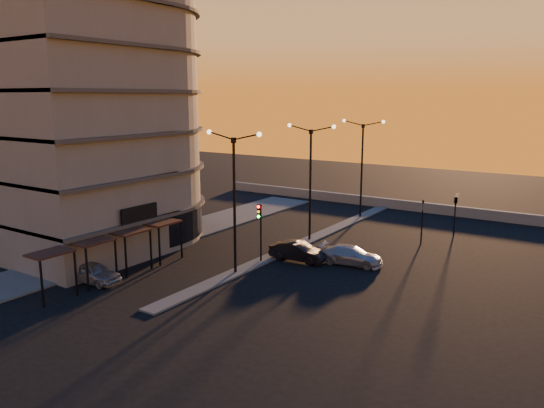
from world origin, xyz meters
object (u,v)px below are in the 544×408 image
at_px(streetlamp_mid, 310,173).
at_px(car_wagon, 351,255).
at_px(traffic_light_main, 260,223).
at_px(car_sedan, 298,251).
at_px(car_hatchback, 93,272).

xyz_separation_m(streetlamp_mid, car_wagon, (5.57, -3.87, -4.94)).
relative_size(streetlamp_mid, car_wagon, 2.12).
bearing_deg(traffic_light_main, car_wagon, 30.30).
xyz_separation_m(traffic_light_main, car_wagon, (5.57, 3.25, -2.24)).
bearing_deg(car_wagon, car_sedan, 104.00).
height_order(streetlamp_mid, car_hatchback, streetlamp_mid).
relative_size(streetlamp_mid, car_sedan, 2.27).
bearing_deg(car_hatchback, car_sedan, -42.97).
height_order(traffic_light_main, car_sedan, traffic_light_main).
bearing_deg(streetlamp_mid, car_hatchback, -111.64).
distance_m(car_sedan, car_wagon, 3.78).
relative_size(traffic_light_main, car_hatchback, 1.09).
distance_m(traffic_light_main, car_hatchback, 11.53).
height_order(car_sedan, car_wagon, car_sedan).
bearing_deg(streetlamp_mid, traffic_light_main, -90.00).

